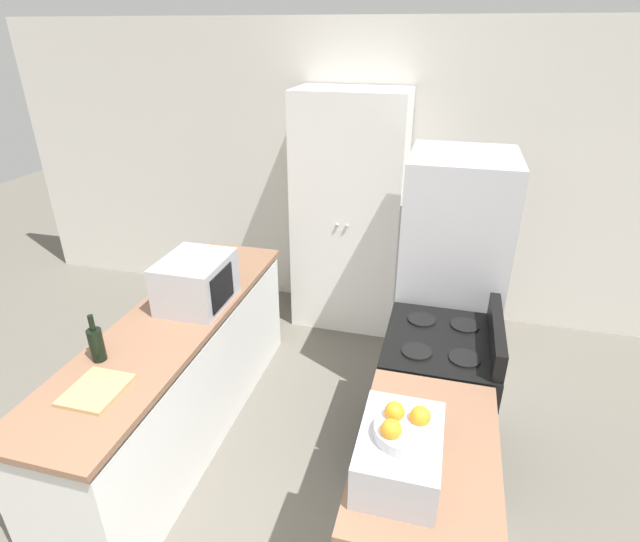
{
  "coord_description": "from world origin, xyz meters",
  "views": [
    {
      "loc": [
        0.76,
        -1.04,
        2.5
      ],
      "look_at": [
        0.0,
        1.84,
        1.05
      ],
      "focal_mm": 28.0,
      "sensor_mm": 36.0,
      "label": 1
    }
  ],
  "objects": [
    {
      "name": "wine_bottle",
      "position": [
        -0.96,
        0.8,
        0.99
      ],
      "size": [
        0.08,
        0.08,
        0.28
      ],
      "color": "black",
      "rests_on": "counter_left"
    },
    {
      "name": "microwave",
      "position": [
        -0.73,
        1.49,
        1.05
      ],
      "size": [
        0.4,
        0.48,
        0.32
      ],
      "color": "#B2B2B7",
      "rests_on": "counter_left"
    },
    {
      "name": "stove",
      "position": [
        0.82,
        1.48,
        0.45
      ],
      "size": [
        0.66,
        0.72,
        1.05
      ],
      "color": "black",
      "rests_on": "ground_plane"
    },
    {
      "name": "refrigerator",
      "position": [
        0.85,
        2.26,
        0.89
      ],
      "size": [
        0.71,
        0.76,
        1.79
      ],
      "color": "#B7B7BC",
      "rests_on": "ground_plane"
    },
    {
      "name": "pantry_cabinet",
      "position": [
        -0.05,
        3.03,
        1.04
      ],
      "size": [
        0.93,
        0.6,
        2.08
      ],
      "color": "white",
      "rests_on": "ground_plane"
    },
    {
      "name": "cutting_board",
      "position": [
        -0.8,
        0.56,
        0.9
      ],
      "size": [
        0.26,
        0.3,
        0.02
      ],
      "color": "tan",
      "rests_on": "counter_left"
    },
    {
      "name": "counter_right",
      "position": [
        0.8,
        0.6,
        0.43
      ],
      "size": [
        0.6,
        1.0,
        0.89
      ],
      "color": "silver",
      "rests_on": "ground_plane"
    },
    {
      "name": "toaster_oven",
      "position": [
        0.69,
        0.45,
        0.99
      ],
      "size": [
        0.33,
        0.45,
        0.2
      ],
      "color": "#B2B2B7",
      "rests_on": "counter_right"
    },
    {
      "name": "counter_left",
      "position": [
        -0.8,
        1.27,
        0.43
      ],
      "size": [
        0.6,
        2.34,
        0.89
      ],
      "color": "silver",
      "rests_on": "ground_plane"
    },
    {
      "name": "fruit_bowl",
      "position": [
        0.7,
        0.44,
        1.13
      ],
      "size": [
        0.24,
        0.24,
        0.11
      ],
      "color": "silver",
      "rests_on": "toaster_oven"
    },
    {
      "name": "wall_back",
      "position": [
        0.0,
        3.37,
        1.3
      ],
      "size": [
        7.0,
        0.06,
        2.6
      ],
      "color": "silver",
      "rests_on": "ground_plane"
    }
  ]
}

